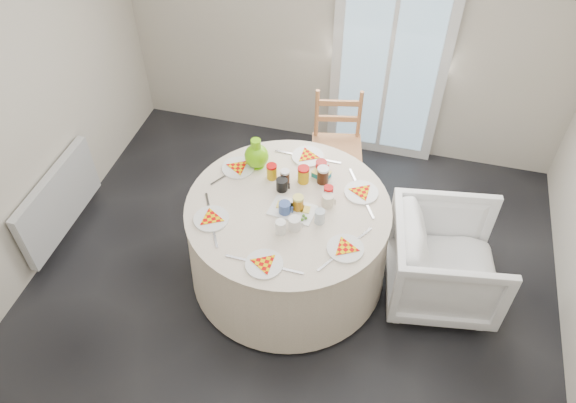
% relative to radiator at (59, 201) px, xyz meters
% --- Properties ---
extents(floor, '(4.00, 4.00, 0.00)m').
position_rel_radiator_xyz_m(floor, '(1.94, -0.20, -0.38)').
color(floor, black).
rests_on(floor, ground).
extents(wall_back, '(4.00, 0.02, 2.60)m').
position_rel_radiator_xyz_m(wall_back, '(1.94, 1.80, 0.92)').
color(wall_back, '#BCB5A3').
rests_on(wall_back, floor).
extents(glass_door, '(1.00, 0.08, 2.10)m').
position_rel_radiator_xyz_m(glass_door, '(2.34, 1.75, 0.67)').
color(glass_door, silver).
rests_on(glass_door, floor).
extents(radiator, '(0.07, 1.00, 0.55)m').
position_rel_radiator_xyz_m(radiator, '(0.00, 0.00, 0.00)').
color(radiator, silver).
rests_on(radiator, floor).
extents(table, '(1.49, 1.49, 0.76)m').
position_rel_radiator_xyz_m(table, '(1.88, 0.07, -0.01)').
color(table, beige).
rests_on(table, floor).
extents(wooden_chair, '(0.50, 0.48, 0.95)m').
position_rel_radiator_xyz_m(wooden_chair, '(2.04, 1.11, 0.09)').
color(wooden_chair, '#BA7343').
rests_on(wooden_chair, floor).
extents(armchair, '(0.84, 0.88, 0.80)m').
position_rel_radiator_xyz_m(armchair, '(3.03, 0.19, 0.01)').
color(armchair, white).
rests_on(armchair, floor).
extents(place_settings, '(1.36, 1.36, 0.02)m').
position_rel_radiator_xyz_m(place_settings, '(1.88, 0.07, 0.39)').
color(place_settings, silver).
rests_on(place_settings, table).
extents(jar_cluster, '(0.52, 0.28, 0.15)m').
position_rel_radiator_xyz_m(jar_cluster, '(1.90, 0.27, 0.44)').
color(jar_cluster, brown).
rests_on(jar_cluster, table).
extents(butter_tub, '(0.15, 0.13, 0.05)m').
position_rel_radiator_xyz_m(butter_tub, '(2.04, 0.42, 0.41)').
color(butter_tub, '#0D6D8C').
rests_on(butter_tub, table).
extents(green_pitcher, '(0.18, 0.18, 0.24)m').
position_rel_radiator_xyz_m(green_pitcher, '(1.54, 0.43, 0.49)').
color(green_pitcher, '#68C709').
rests_on(green_pitcher, table).
extents(cheese_platter, '(0.33, 0.24, 0.04)m').
position_rel_radiator_xyz_m(cheese_platter, '(1.92, 0.03, 0.39)').
color(cheese_platter, white).
rests_on(cheese_platter, table).
extents(mugs_glasses, '(0.69, 0.69, 0.12)m').
position_rel_radiator_xyz_m(mugs_glasses, '(1.97, 0.10, 0.43)').
color(mugs_glasses, '#B2A6A6').
rests_on(mugs_glasses, table).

